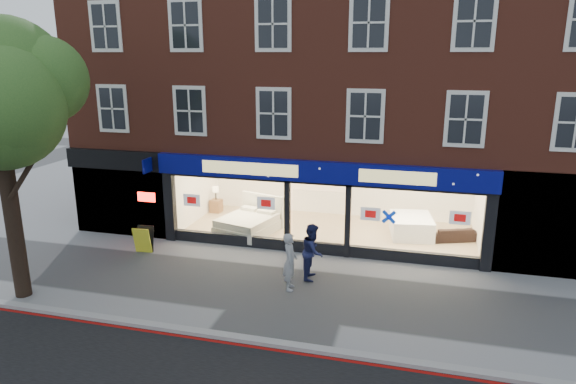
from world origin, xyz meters
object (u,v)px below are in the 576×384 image
at_px(mattress_stack, 411,226).
at_px(a_board, 144,240).
at_px(sofa, 453,234).
at_px(display_bed, 249,223).
at_px(pedestrian_blue, 313,251).
at_px(pedestrian_grey, 290,261).

height_order(mattress_stack, a_board, a_board).
xyz_separation_m(mattress_stack, sofa, (1.50, -0.14, -0.12)).
relative_size(display_bed, a_board, 2.81).
bearing_deg(a_board, pedestrian_blue, -9.96).
bearing_deg(mattress_stack, pedestrian_grey, -121.78).
distance_m(display_bed, a_board, 3.99).
bearing_deg(pedestrian_blue, pedestrian_grey, 149.13).
xyz_separation_m(sofa, pedestrian_grey, (-4.80, -5.19, 0.51)).
xyz_separation_m(a_board, pedestrian_grey, (5.63, -1.46, 0.39)).
height_order(sofa, pedestrian_blue, pedestrian_blue).
height_order(display_bed, pedestrian_blue, pedestrian_blue).
height_order(display_bed, sofa, display_bed).
bearing_deg(pedestrian_grey, a_board, 64.58).
bearing_deg(pedestrian_grey, pedestrian_blue, -39.12).
distance_m(mattress_stack, pedestrian_grey, 6.28).
bearing_deg(mattress_stack, sofa, -5.26).
bearing_deg(display_bed, pedestrian_grey, -41.67).
bearing_deg(a_board, pedestrian_grey, -19.28).
height_order(pedestrian_grey, pedestrian_blue, pedestrian_blue).
relative_size(display_bed, pedestrian_grey, 1.53).
height_order(mattress_stack, pedestrian_grey, pedestrian_grey).
bearing_deg(mattress_stack, display_bed, -169.06).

